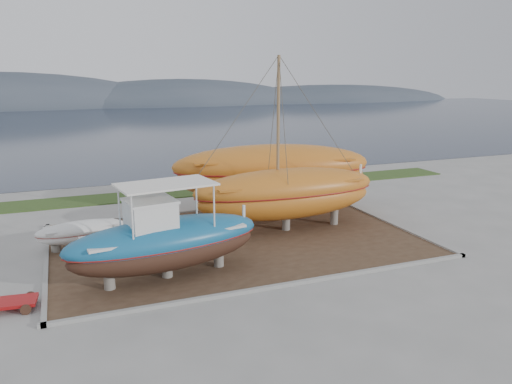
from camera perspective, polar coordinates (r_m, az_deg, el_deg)
name	(u,v)px	position (r m, az deg, el deg)	size (l,w,h in m)	color
ground	(267,268)	(22.35, 1.22, -8.69)	(140.00, 140.00, 0.00)	gray
dirt_patch	(237,240)	(25.85, -2.22, -5.53)	(18.00, 12.00, 0.06)	#422D1E
curb_frame	(237,239)	(25.83, -2.22, -5.43)	(18.60, 12.60, 0.15)	gray
grass_strip	(184,192)	(36.49, -8.22, -0.01)	(44.00, 3.00, 0.08)	#284219
sea	(109,124)	(89.85, -16.45, 7.46)	(260.00, 100.00, 0.04)	#1A2435
mountain_ridge	(89,106)	(144.56, -18.56, 9.35)	(200.00, 36.00, 20.00)	#333D49
blue_caique	(166,231)	(20.95, -10.30, -4.43)	(8.35, 2.61, 4.02)	#165E8C
white_dinghy	(82,235)	(25.97, -19.27, -4.63)	(4.29, 1.61, 1.29)	silver
orange_sailboat	(287,146)	(26.47, 3.58, 5.29)	(10.36, 3.05, 9.26)	#B5641B
orange_bare_hull	(272,179)	(30.86, 1.89, 1.54)	(12.28, 3.69, 4.03)	#B5641B
red_trailer	(13,305)	(20.66, -26.03, -11.51)	(2.48, 1.24, 0.35)	#A51213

